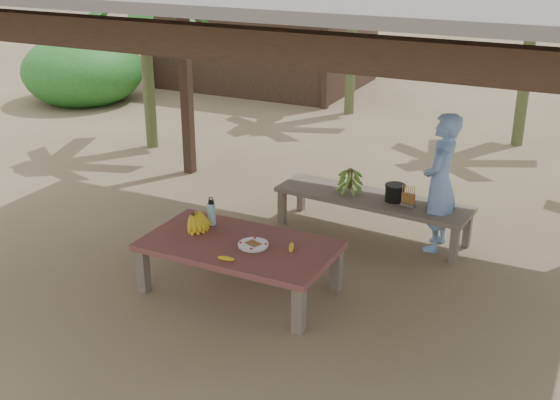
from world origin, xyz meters
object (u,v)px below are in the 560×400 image
at_px(bench, 372,202).
at_px(cooking_pot, 395,193).
at_px(ripe_banana_bunch, 193,220).
at_px(water_flask, 211,213).
at_px(plate, 253,245).
at_px(woman, 440,183).
at_px(work_table, 239,249).

bearing_deg(bench, cooking_pot, 4.25).
distance_m(bench, ripe_banana_bunch, 2.13).
distance_m(ripe_banana_bunch, water_flask, 0.21).
bearing_deg(cooking_pot, plate, -113.63).
relative_size(water_flask, woman, 0.20).
bearing_deg(ripe_banana_bunch, bench, 53.90).
distance_m(plate, water_flask, 0.68).
relative_size(work_table, bench, 0.81).
bearing_deg(woman, cooking_pot, -93.21).
bearing_deg(plate, ripe_banana_bunch, 172.45).
relative_size(work_table, cooking_pot, 8.43).
bearing_deg(water_flask, woman, 38.72).
xyz_separation_m(water_flask, woman, (1.89, 1.52, 0.13)).
distance_m(ripe_banana_bunch, cooking_pot, 2.28).
height_order(work_table, bench, work_table).
distance_m(work_table, ripe_banana_bunch, 0.59).
bearing_deg(bench, plate, -102.02).
xyz_separation_m(plate, cooking_pot, (0.79, 1.81, 0.02)).
bearing_deg(work_table, water_flask, 150.73).
height_order(bench, plate, plate).
bearing_deg(cooking_pot, work_table, -117.84).
xyz_separation_m(plate, woman, (1.28, 1.79, 0.23)).
bearing_deg(work_table, cooking_pot, 62.61).
distance_m(plate, woman, 2.21).
bearing_deg(work_table, woman, 51.47).
bearing_deg(work_table, ripe_banana_bunch, 172.08).
xyz_separation_m(work_table, woman, (1.44, 1.77, 0.32)).
xyz_separation_m(work_table, water_flask, (-0.45, 0.26, 0.19)).
height_order(bench, woman, woman).
bearing_deg(cooking_pot, bench, 179.79).
relative_size(plate, cooking_pot, 1.33).
height_order(ripe_banana_bunch, woman, woman).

